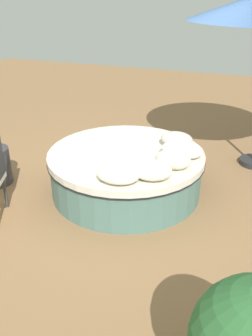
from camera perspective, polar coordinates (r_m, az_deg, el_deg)
ground_plane at (r=4.84m, az=-0.00°, el=-3.60°), size 16.00×16.00×0.00m
round_bed at (r=4.70m, az=-0.00°, el=-0.54°), size 2.02×2.02×0.57m
throw_pillow_0 at (r=3.86m, az=-1.29°, el=-1.01°), size 0.48×0.37×0.16m
throw_pillow_1 at (r=3.93m, az=4.05°, el=-0.30°), size 0.46×0.38×0.19m
throw_pillow_2 at (r=4.16m, az=7.50°, el=1.33°), size 0.42×0.28×0.22m
throw_pillow_3 at (r=4.47m, az=8.94°, el=2.91°), size 0.52×0.34×0.20m
throw_pillow_4 at (r=4.78m, az=8.06°, el=4.56°), size 0.42×0.31×0.19m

